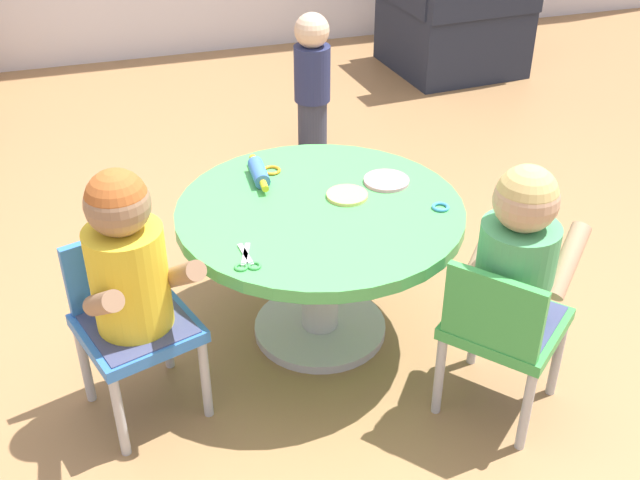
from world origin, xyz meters
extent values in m
plane|color=#9E7247|center=(0.00, 0.00, 0.00)|extent=(10.00, 10.00, 0.00)
cylinder|color=silver|center=(0.00, 0.00, 0.01)|extent=(0.44, 0.44, 0.03)
cylinder|color=silver|center=(0.00, 0.00, 0.22)|extent=(0.12, 0.12, 0.44)
cylinder|color=#4CB259|center=(0.00, 0.00, 0.46)|extent=(0.88, 0.88, 0.04)
cylinder|color=#B7B7BC|center=(-0.68, -0.35, 0.14)|extent=(0.03, 0.03, 0.28)
cylinder|color=#B7B7BC|center=(-0.43, -0.27, 0.14)|extent=(0.03, 0.03, 0.28)
cylinder|color=#B7B7BC|center=(-0.76, -0.10, 0.14)|extent=(0.03, 0.03, 0.28)
cylinder|color=#B7B7BC|center=(-0.51, -0.02, 0.14)|extent=(0.03, 0.03, 0.28)
cube|color=blue|center=(-0.59, -0.19, 0.30)|extent=(0.38, 0.38, 0.04)
cube|color=blue|center=(-0.63, -0.06, 0.43)|extent=(0.26, 0.10, 0.22)
cube|color=#3F4772|center=(-0.59, -0.19, 0.30)|extent=(0.33, 0.34, 0.04)
cylinder|color=yellow|center=(-0.59, -0.19, 0.47)|extent=(0.21, 0.21, 0.30)
sphere|color=#997051|center=(-0.59, -0.19, 0.70)|extent=(0.17, 0.17, 0.17)
sphere|color=#B25926|center=(-0.59, -0.19, 0.71)|extent=(0.16, 0.16, 0.16)
cylinder|color=#997051|center=(-0.67, -0.31, 0.49)|extent=(0.12, 0.22, 0.17)
cylinder|color=#997051|center=(-0.46, -0.25, 0.49)|extent=(0.12, 0.22, 0.17)
cylinder|color=#B7B7BC|center=(0.58, -0.50, 0.14)|extent=(0.03, 0.03, 0.28)
cylinder|color=#B7B7BC|center=(0.41, -0.30, 0.14)|extent=(0.03, 0.03, 0.28)
cylinder|color=#B7B7BC|center=(0.38, -0.66, 0.14)|extent=(0.03, 0.03, 0.28)
cylinder|color=#B7B7BC|center=(0.21, -0.46, 0.14)|extent=(0.03, 0.03, 0.28)
cube|color=green|center=(0.40, -0.48, 0.30)|extent=(0.42, 0.42, 0.04)
cube|color=green|center=(0.29, -0.57, 0.43)|extent=(0.19, 0.22, 0.22)
cube|color=#3F4772|center=(0.40, -0.48, 0.30)|extent=(0.38, 0.38, 0.04)
cylinder|color=#4CA566|center=(0.40, -0.48, 0.47)|extent=(0.21, 0.21, 0.30)
sphere|color=tan|center=(0.40, -0.48, 0.70)|extent=(0.17, 0.17, 0.17)
sphere|color=tan|center=(0.40, -0.48, 0.71)|extent=(0.16, 0.16, 0.16)
cylinder|color=tan|center=(0.54, -0.50, 0.49)|extent=(0.20, 0.18, 0.17)
cylinder|color=tan|center=(0.40, -0.33, 0.49)|extent=(0.20, 0.18, 0.17)
cube|color=#232838|center=(1.53, 2.20, 0.20)|extent=(0.75, 0.75, 0.40)
cylinder|color=#33384C|center=(0.39, 1.34, 0.13)|extent=(0.14, 0.14, 0.26)
cylinder|color=navy|center=(0.39, 1.34, 0.39)|extent=(0.17, 0.17, 0.26)
sphere|color=beige|center=(0.39, 1.34, 0.59)|extent=(0.16, 0.16, 0.16)
cylinder|color=#3F72CC|center=(-0.13, 0.23, 0.51)|extent=(0.06, 0.14, 0.05)
cylinder|color=yellow|center=(-0.13, 0.32, 0.51)|extent=(0.02, 0.05, 0.02)
cylinder|color=yellow|center=(-0.14, 0.14, 0.51)|extent=(0.02, 0.05, 0.02)
cube|color=silver|center=(-0.28, -0.19, 0.49)|extent=(0.02, 0.11, 0.01)
cube|color=silver|center=(-0.28, -0.19, 0.49)|extent=(0.05, 0.11, 0.01)
torus|color=green|center=(-0.27, -0.26, 0.49)|extent=(0.04, 0.04, 0.01)
torus|color=green|center=(-0.30, -0.25, 0.49)|extent=(0.04, 0.04, 0.01)
cylinder|color=#F2CC72|center=(0.10, 0.03, 0.49)|extent=(0.13, 0.13, 0.01)
cylinder|color=pink|center=(0.25, 0.08, 0.49)|extent=(0.15, 0.15, 0.01)
torus|color=orange|center=(-0.08, 0.27, 0.49)|extent=(0.06, 0.06, 0.01)
torus|color=#3F99D8|center=(0.35, -0.12, 0.49)|extent=(0.05, 0.05, 0.01)
camera|label=1|loc=(-0.62, -1.95, 1.66)|focal=43.58mm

